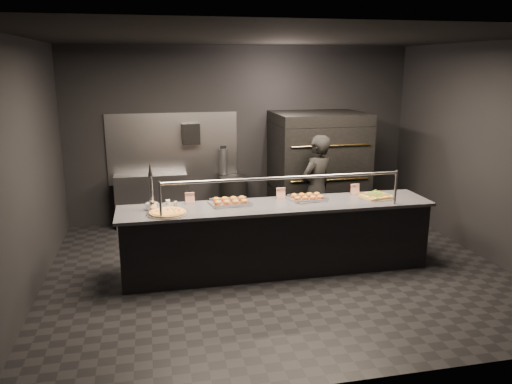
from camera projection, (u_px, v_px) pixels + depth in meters
room at (275, 160)px, 6.38m from camera, size 6.04×6.00×3.00m
service_counter at (277, 237)px, 6.60m from camera, size 4.10×0.78×1.37m
pizza_oven at (318, 168)px, 8.52m from camera, size 1.50×1.23×1.91m
prep_shelf at (152, 200)px, 8.47m from camera, size 1.20×0.35×0.90m
towel_dispenser at (191, 134)px, 8.41m from camera, size 0.30×0.20×0.35m
fire_extinguisher at (223, 161)px, 8.65m from camera, size 0.14×0.14×0.51m
beer_tap at (151, 197)px, 6.20m from camera, size 0.15×0.22×0.59m
round_pizza at (168, 213)px, 6.07m from camera, size 0.52×0.52×0.03m
slider_tray_a at (230, 202)px, 6.50m from camera, size 0.56×0.46×0.08m
slider_tray_b at (307, 197)px, 6.71m from camera, size 0.56×0.49×0.07m
square_pizza at (375, 196)px, 6.82m from camera, size 0.49×0.49×0.05m
condiment_jar at (170, 204)px, 6.34m from camera, size 0.15×0.06×0.10m
tent_cards at (277, 193)px, 6.74m from camera, size 2.42×0.04×0.15m
trash_bin at (234, 199)px, 8.67m from camera, size 0.49×0.49×0.82m
worker at (316, 189)px, 7.62m from camera, size 0.73×0.66×1.67m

